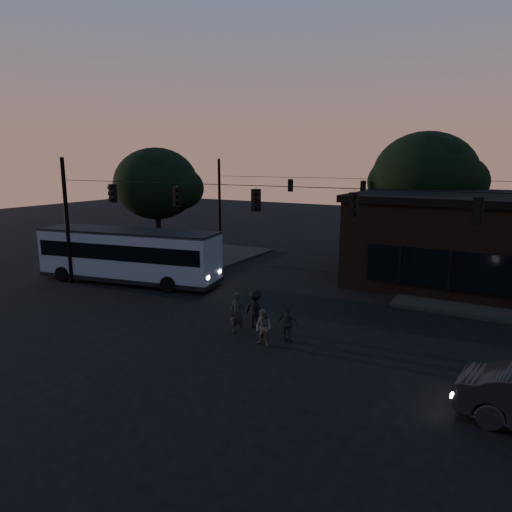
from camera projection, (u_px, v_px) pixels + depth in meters
The scene contains 12 objects.
ground at pixel (206, 347), 18.13m from camera, with size 120.00×120.00×0.00m, color black.
sidewalk_far_left at pixel (168, 252), 36.84m from camera, with size 14.00×10.00×0.15m, color black.
building at pixel (491, 241), 26.72m from camera, with size 15.40×10.41×5.40m.
tree_behind at pixel (425, 176), 33.57m from camera, with size 7.60×7.60×9.43m.
tree_left at pixel (156, 184), 34.87m from camera, with size 6.40×6.40×8.30m.
signal_rig_near at pixel (256, 225), 20.62m from camera, with size 26.24×0.30×7.50m.
signal_rig_far at pixel (362, 203), 34.24m from camera, with size 26.24×0.30×7.50m.
bus at pixel (128, 253), 27.66m from camera, with size 11.72×4.74×3.22m.
pedestrian_a at pixel (237, 313), 19.50m from camera, with size 0.65×0.43×1.78m, color black.
pedestrian_b at pixel (263, 328), 18.13m from camera, with size 0.74×0.58×1.52m, color #484841.
pedestrian_c at pixel (288, 324), 18.57m from camera, with size 0.91×0.38×1.54m, color #212229.
pedestrian_d at pixel (256, 309), 20.14m from camera, with size 1.12×0.65×1.74m, color black.
Camera 1 is at (10.23, -13.73, 7.25)m, focal length 32.00 mm.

